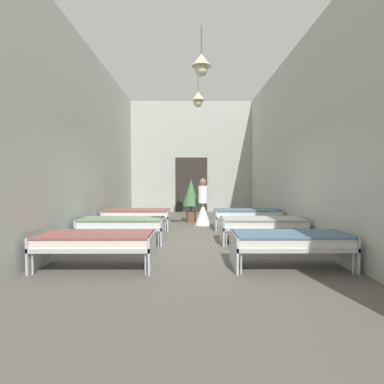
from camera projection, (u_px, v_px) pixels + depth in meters
ground_plane at (192, 245)px, 6.90m from camera, size 5.92×13.57×0.10m
room_shell at (192, 142)px, 8.00m from camera, size 5.72×13.17×4.88m
bed_left_row_0 at (96, 241)px, 4.97m from camera, size 1.90×0.84×0.57m
bed_right_row_0 at (290, 241)px, 4.99m from camera, size 1.90×0.84×0.57m
bed_left_row_1 at (122, 224)px, 6.87m from camera, size 1.90×0.84×0.57m
bed_right_row_1 at (262, 224)px, 6.89m from camera, size 1.90×0.84×0.57m
bed_left_row_2 at (137, 214)px, 8.77m from camera, size 1.90×0.84×0.57m
bed_right_row_2 at (247, 214)px, 8.79m from camera, size 1.90×0.84×0.57m
nurse_near_aisle at (203, 208)px, 9.51m from camera, size 0.52×0.52×1.49m
potted_plant at (191, 195)px, 10.06m from camera, size 0.56×0.56×1.45m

